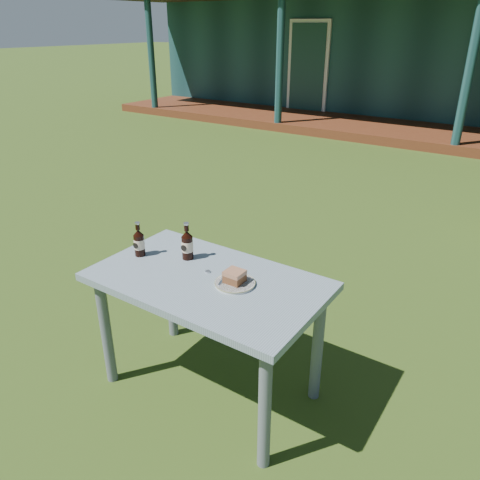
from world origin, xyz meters
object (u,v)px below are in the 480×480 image
Objects in this scene: cake_slice at (235,276)px; plate at (235,283)px; cola_bottle_far at (139,242)px; cafe_table at (208,295)px; cola_bottle_near at (187,244)px.

plate is at bearing -19.78° from cake_slice.
cola_bottle_far is (-0.62, -0.03, 0.03)m from cake_slice.
cafe_table is 5.62× the size of cola_bottle_near.
cake_slice is 0.63m from cola_bottle_far.
plate is at bearing -13.31° from cola_bottle_near.
cola_bottle_far is (-0.47, -0.00, 0.18)m from cafe_table.
cafe_table is 0.31m from cola_bottle_near.
cola_bottle_near is at bearing 166.69° from plate.
cafe_table is at bearing -27.29° from cola_bottle_near.
cola_bottle_far is at bearing -177.16° from cake_slice.
cafe_table is 0.51m from cola_bottle_far.
cake_slice is 0.43× the size of cola_bottle_near.
plate reaches higher than cafe_table.
cake_slice is (0.15, 0.03, 0.15)m from cafe_table.
plate is 2.22× the size of cake_slice.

